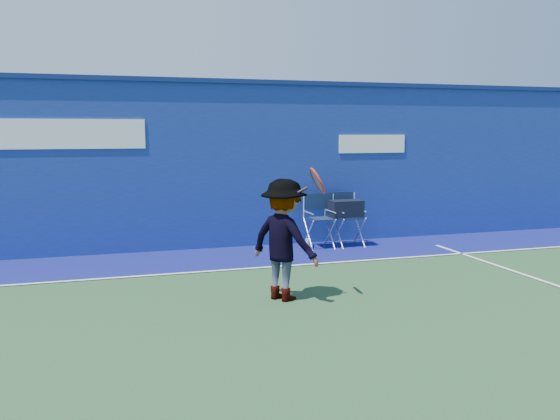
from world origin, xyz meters
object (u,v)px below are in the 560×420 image
object	(u,v)px
water_bottle	(307,245)
tennis_player	(284,239)
directors_chair_right	(345,224)
directors_chair_left	(323,231)

from	to	relation	value
water_bottle	tennis_player	bearing A→B (deg)	-115.35
directors_chair_right	tennis_player	size ratio (longest dim) A/B	0.59
directors_chair_left	tennis_player	xyz separation A→B (m)	(-1.72, -3.05, 0.47)
directors_chair_left	directors_chair_right	xyz separation A→B (m)	(0.44, -0.01, 0.11)
water_bottle	directors_chair_left	bearing A→B (deg)	34.13
tennis_player	directors_chair_right	bearing A→B (deg)	54.68
directors_chair_right	tennis_player	world-z (taller)	tennis_player
directors_chair_right	water_bottle	distance (m)	0.93
directors_chair_left	tennis_player	distance (m)	3.53
directors_chair_right	tennis_player	xyz separation A→B (m)	(-2.15, -3.04, 0.36)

